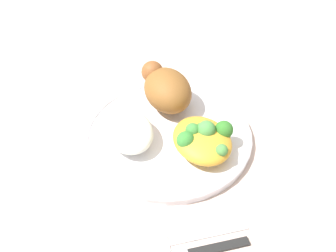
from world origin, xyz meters
TOP-DOWN VIEW (x-y plane):
  - ground_plane at (0.00, 0.00)m, footprint 2.00×2.00m
  - plate at (0.00, 0.00)m, footprint 0.28×0.28m
  - roasted_chicken at (0.07, -0.02)m, footprint 0.12×0.08m
  - rice_pile at (0.01, 0.07)m, footprint 0.10×0.08m
  - mac_cheese_with_broccoli at (-0.06, -0.04)m, footprint 0.11×0.09m
  - fork at (-0.19, 0.04)m, footprint 0.04×0.14m

SIDE VIEW (x-z plane):
  - ground_plane at x=0.00m, z-range 0.00..0.00m
  - fork at x=-0.19m, z-range 0.00..0.01m
  - plate at x=0.00m, z-range 0.00..0.02m
  - rice_pile at x=0.01m, z-range 0.02..0.05m
  - mac_cheese_with_broccoli at x=-0.06m, z-range 0.01..0.06m
  - roasted_chicken at x=0.07m, z-range 0.02..0.08m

